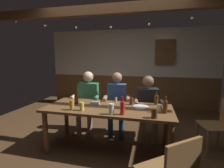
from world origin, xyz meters
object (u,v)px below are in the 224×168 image
at_px(person_1, 117,100).
at_px(dining_table, 108,113).
at_px(table_candle, 116,100).
at_px(pint_glass_1, 131,101).
at_px(person_2, 148,103).
at_px(chair_empty_near_right, 220,124).
at_px(plate_0, 141,107).
at_px(pint_glass_3, 111,109).
at_px(condiment_caddy, 95,103).
at_px(pint_glass_0, 82,106).
at_px(person_0, 88,98).
at_px(wall_dart_cabinet, 165,52).
at_px(bottle_1, 165,107).
at_px(pint_glass_4, 159,108).
at_px(bottle_0, 156,100).
at_px(bottle_3, 122,108).
at_px(bottle_2, 76,98).
at_px(pint_glass_2, 154,113).
at_px(pint_glass_5, 72,105).

bearing_deg(person_1, dining_table, 79.53).
height_order(table_candle, pint_glass_1, pint_glass_1).
distance_m(person_2, chair_empty_near_right, 1.22).
bearing_deg(plate_0, pint_glass_3, -131.51).
height_order(condiment_caddy, pint_glass_0, pint_glass_0).
bearing_deg(person_0, person_1, 174.60).
relative_size(dining_table, wall_dart_cabinet, 2.96).
bearing_deg(pint_glass_3, pint_glass_1, 68.74).
relative_size(bottle_1, pint_glass_4, 2.28).
xyz_separation_m(person_0, chair_empty_near_right, (2.41, -0.29, -0.22)).
xyz_separation_m(bottle_0, bottle_3, (-0.48, -0.64, 0.01)).
relative_size(dining_table, pint_glass_1, 17.39).
bearing_deg(condiment_caddy, bottle_2, -173.98).
distance_m(bottle_1, pint_glass_2, 0.29).
height_order(person_2, table_candle, person_2).
bearing_deg(pint_glass_2, pint_glass_3, 179.00).
bearing_deg(person_2, pint_glass_3, 56.68).
bearing_deg(dining_table, person_0, 133.51).
relative_size(pint_glass_1, wall_dart_cabinet, 0.17).
relative_size(bottle_0, pint_glass_1, 1.89).
xyz_separation_m(person_2, bottle_1, (0.26, -0.74, 0.17)).
bearing_deg(pint_glass_4, person_0, 154.17).
height_order(chair_empty_near_right, pint_glass_3, pint_glass_3).
relative_size(bottle_1, pint_glass_0, 1.96).
distance_m(person_1, chair_empty_near_right, 1.82).
relative_size(plate_0, pint_glass_2, 1.91).
xyz_separation_m(pint_glass_0, pint_glass_5, (-0.16, -0.01, 0.01)).
relative_size(person_2, pint_glass_0, 9.34).
distance_m(dining_table, bottle_3, 0.47).
distance_m(bottle_0, pint_glass_3, 0.92).
bearing_deg(bottle_0, pint_glass_1, -166.53).
distance_m(bottle_3, pint_glass_3, 0.16).
xyz_separation_m(person_2, table_candle, (-0.57, -0.29, 0.12)).
distance_m(person_2, pint_glass_3, 1.10).
xyz_separation_m(dining_table, pint_glass_1, (0.36, 0.24, 0.16)).
height_order(plate_0, pint_glass_0, pint_glass_0).
height_order(person_1, pint_glass_2, person_1).
xyz_separation_m(person_0, wall_dart_cabinet, (1.66, 1.95, 1.02)).
distance_m(pint_glass_0, pint_glass_4, 1.18).
bearing_deg(pint_glass_5, pint_glass_2, -3.01).
xyz_separation_m(bottle_0, pint_glass_0, (-1.12, -0.60, -0.03)).
relative_size(table_candle, pint_glass_0, 0.62).
height_order(pint_glass_1, pint_glass_4, pint_glass_1).
relative_size(bottle_0, bottle_2, 0.81).
bearing_deg(wall_dart_cabinet, table_candle, -113.74).
distance_m(person_2, pint_glass_1, 0.51).
xyz_separation_m(person_2, wall_dart_cabinet, (0.41, 1.95, 1.05)).
distance_m(pint_glass_5, wall_dart_cabinet, 3.38).
height_order(person_1, pint_glass_4, person_1).
distance_m(table_candle, bottle_0, 0.72).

